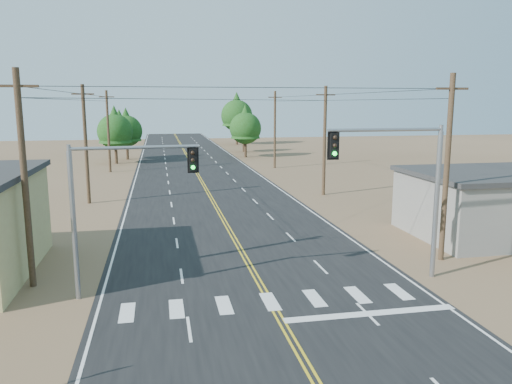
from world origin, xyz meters
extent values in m
cube|color=black|center=(0.00, 30.00, 0.01)|extent=(15.00, 200.00, 0.02)
cylinder|color=#4C3826|center=(-10.50, 12.00, 5.00)|extent=(0.30, 0.30, 10.00)
cube|color=#4C3826|center=(-10.50, 12.00, 9.20)|extent=(1.80, 0.12, 0.12)
cylinder|color=#4C3826|center=(-10.50, 32.00, 5.00)|extent=(0.30, 0.30, 10.00)
cube|color=#4C3826|center=(-10.50, 32.00, 9.20)|extent=(1.80, 0.12, 0.12)
cylinder|color=#4C3826|center=(-10.50, 52.00, 5.00)|extent=(0.30, 0.30, 10.00)
cube|color=#4C3826|center=(-10.50, 52.00, 9.20)|extent=(1.80, 0.12, 0.12)
cylinder|color=#4C3826|center=(10.50, 12.00, 5.00)|extent=(0.30, 0.30, 10.00)
cube|color=#4C3826|center=(10.50, 12.00, 9.20)|extent=(1.80, 0.12, 0.12)
cylinder|color=#4C3826|center=(10.50, 32.00, 5.00)|extent=(0.30, 0.30, 10.00)
cube|color=#4C3826|center=(10.50, 32.00, 9.20)|extent=(1.80, 0.12, 0.12)
cylinder|color=#4C3826|center=(10.50, 52.00, 5.00)|extent=(0.30, 0.30, 10.00)
cube|color=#4C3826|center=(10.50, 52.00, 9.20)|extent=(1.80, 0.12, 0.12)
cylinder|color=gray|center=(-8.18, 10.00, 3.24)|extent=(0.22, 0.22, 6.49)
cylinder|color=gray|center=(-8.18, 10.00, 6.49)|extent=(0.17, 0.17, 0.56)
cylinder|color=gray|center=(-5.46, 10.22, 6.58)|extent=(5.45, 0.58, 0.15)
cube|color=black|center=(-3.02, 10.41, 5.98)|extent=(0.35, 0.30, 1.02)
sphere|color=black|center=(-3.03, 10.24, 6.30)|extent=(0.19, 0.19, 0.19)
sphere|color=black|center=(-3.03, 10.24, 5.98)|extent=(0.19, 0.19, 0.19)
sphere|color=#0CE533|center=(-3.03, 10.24, 5.65)|extent=(0.19, 0.19, 0.19)
cylinder|color=gray|center=(8.57, 9.60, 3.58)|extent=(0.25, 0.25, 7.15)
cylinder|color=gray|center=(8.57, 9.60, 7.15)|extent=(0.18, 0.18, 0.61)
cylinder|color=gray|center=(5.75, 9.56, 7.26)|extent=(5.64, 0.25, 0.16)
cube|color=black|center=(3.24, 9.52, 6.59)|extent=(0.36, 0.31, 1.12)
sphere|color=black|center=(3.24, 9.34, 6.95)|extent=(0.20, 0.20, 0.20)
sphere|color=black|center=(3.24, 9.34, 6.59)|extent=(0.20, 0.20, 0.20)
sphere|color=#0CE533|center=(3.24, 9.34, 6.23)|extent=(0.20, 0.20, 0.20)
cylinder|color=#3F2D1E|center=(-10.44, 60.93, 1.47)|extent=(0.41, 0.41, 2.95)
cone|color=#1D4112|center=(-10.44, 60.93, 5.57)|extent=(4.59, 4.59, 5.24)
sphere|color=#1D4112|center=(-10.44, 60.93, 4.51)|extent=(4.92, 4.92, 4.92)
cylinder|color=#3F2D1E|center=(-9.18, 66.02, 1.41)|extent=(0.40, 0.40, 2.82)
cone|color=#1D4112|center=(-9.18, 66.02, 5.34)|extent=(4.39, 4.39, 5.02)
sphere|color=#1D4112|center=(-9.18, 66.02, 4.32)|extent=(4.71, 4.71, 4.71)
cylinder|color=#3F2D1E|center=(-11.51, 85.02, 1.33)|extent=(0.46, 0.46, 2.65)
cone|color=#1D4112|center=(-11.51, 85.02, 5.01)|extent=(4.13, 4.13, 4.72)
sphere|color=#1D4112|center=(-11.51, 85.02, 4.05)|extent=(4.42, 4.42, 4.42)
cylinder|color=#3F2D1E|center=(9.00, 65.86, 1.49)|extent=(0.43, 0.43, 2.98)
cone|color=#1D4112|center=(9.00, 65.86, 5.63)|extent=(4.64, 4.64, 5.30)
sphere|color=#1D4112|center=(9.00, 65.86, 4.56)|extent=(4.97, 4.97, 4.97)
cylinder|color=#3F2D1E|center=(10.14, 74.35, 1.17)|extent=(0.39, 0.39, 2.35)
cone|color=#1D4112|center=(10.14, 74.35, 4.43)|extent=(3.65, 3.65, 4.17)
sphere|color=#1D4112|center=(10.14, 74.35, 3.58)|extent=(3.91, 3.91, 3.91)
cylinder|color=#3F2D1E|center=(11.48, 90.44, 1.94)|extent=(0.49, 0.49, 3.87)
cone|color=#1D4112|center=(11.48, 90.44, 7.31)|extent=(6.02, 6.02, 6.88)
sphere|color=#1D4112|center=(11.48, 90.44, 5.91)|extent=(6.45, 6.45, 6.45)
camera|label=1|loc=(-4.51, -11.85, 8.47)|focal=35.00mm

